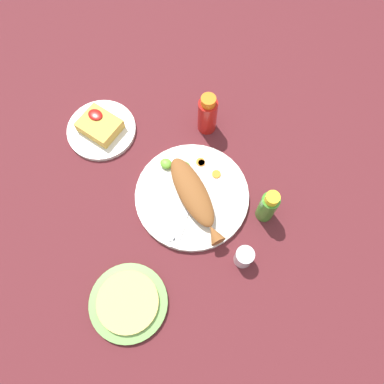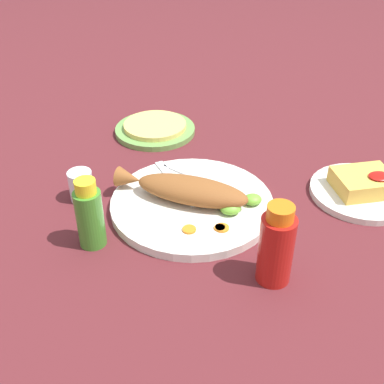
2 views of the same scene
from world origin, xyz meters
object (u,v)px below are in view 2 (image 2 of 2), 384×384
at_px(fork_near, 173,180).
at_px(hot_sauce_bottle_green, 90,215).
at_px(main_plate, 192,204).
at_px(hot_sauce_bottle_red, 276,246).
at_px(salt_cup, 81,187).
at_px(fork_far, 194,176).
at_px(side_plate_fries, 361,192).
at_px(tortilla_plate, 155,130).
at_px(fried_fish, 186,189).

relative_size(fork_near, hot_sauce_bottle_green, 1.34).
relative_size(main_plate, hot_sauce_bottle_red, 2.20).
relative_size(main_plate, salt_cup, 5.09).
bearing_deg(main_plate, hot_sauce_bottle_red, -66.66).
relative_size(fork_near, fork_far, 1.23).
height_order(fork_far, side_plate_fries, fork_far).
bearing_deg(main_plate, fork_near, 108.64).
bearing_deg(salt_cup, main_plate, -18.72).
relative_size(fork_far, hot_sauce_bottle_red, 1.00).
bearing_deg(fork_far, tortilla_plate, -29.71).
distance_m(side_plate_fries, tortilla_plate, 0.53).
distance_m(salt_cup, side_plate_fries, 0.58).
distance_m(main_plate, fork_near, 0.08).
height_order(hot_sauce_bottle_red, salt_cup, hot_sauce_bottle_red).
relative_size(main_plate, tortilla_plate, 1.60).
bearing_deg(fried_fish, salt_cup, -168.52).
distance_m(fork_far, hot_sauce_bottle_red, 0.32).
height_order(hot_sauce_bottle_green, salt_cup, hot_sauce_bottle_green).
relative_size(fork_near, salt_cup, 2.84).
bearing_deg(side_plate_fries, fork_far, 162.17).
bearing_deg(tortilla_plate, side_plate_fries, -42.98).
xyz_separation_m(fork_near, fork_far, (0.05, 0.01, 0.00)).
bearing_deg(side_plate_fries, fork_near, 165.02).
bearing_deg(fried_fish, fork_near, 131.33).
height_order(hot_sauce_bottle_red, hot_sauce_bottle_green, hot_sauce_bottle_red).
distance_m(hot_sauce_bottle_red, side_plate_fries, 0.33).
distance_m(fork_far, side_plate_fries, 0.35).
height_order(salt_cup, side_plate_fries, salt_cup).
height_order(fork_far, tortilla_plate, fork_far).
bearing_deg(tortilla_plate, fork_near, -88.90).
bearing_deg(fork_near, salt_cup, 77.12).
bearing_deg(fork_near, hot_sauce_bottle_red, -172.48).
bearing_deg(side_plate_fries, fried_fish, 175.35).
xyz_separation_m(fried_fish, salt_cup, (-0.20, 0.07, -0.01)).
bearing_deg(fork_near, tortilla_plate, -13.50).
xyz_separation_m(fried_fish, fork_far, (0.03, 0.08, -0.02)).
distance_m(main_plate, hot_sauce_bottle_red, 0.25).
bearing_deg(tortilla_plate, main_plate, -84.65).
bearing_deg(fried_fish, hot_sauce_bottle_red, -35.29).
bearing_deg(fried_fish, hot_sauce_bottle_green, -127.43).
xyz_separation_m(main_plate, fork_far, (0.02, 0.08, 0.01)).
relative_size(fried_fish, salt_cup, 4.19).
bearing_deg(side_plate_fries, tortilla_plate, 137.02).
relative_size(fried_fish, fork_near, 1.48).
height_order(hot_sauce_bottle_red, side_plate_fries, hot_sauce_bottle_red).
distance_m(fried_fish, side_plate_fries, 0.37).
relative_size(hot_sauce_bottle_red, salt_cup, 2.31).
xyz_separation_m(hot_sauce_bottle_red, tortilla_plate, (-0.13, 0.56, -0.06)).
distance_m(main_plate, salt_cup, 0.23).
height_order(fork_near, tortilla_plate, fork_near).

